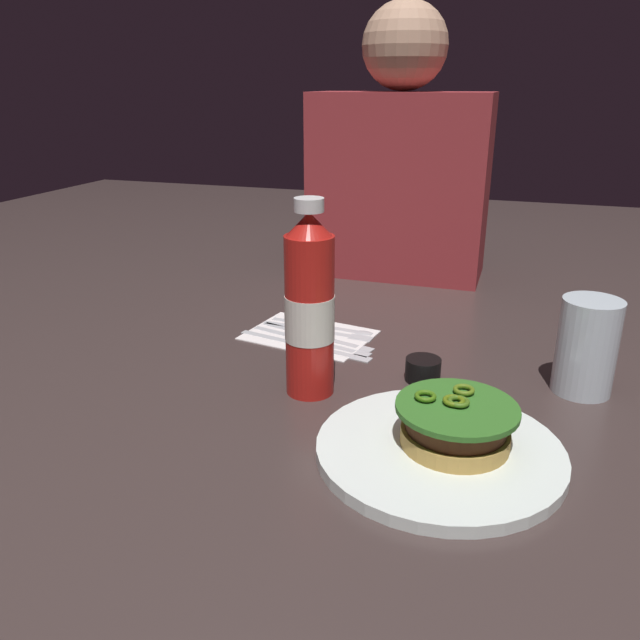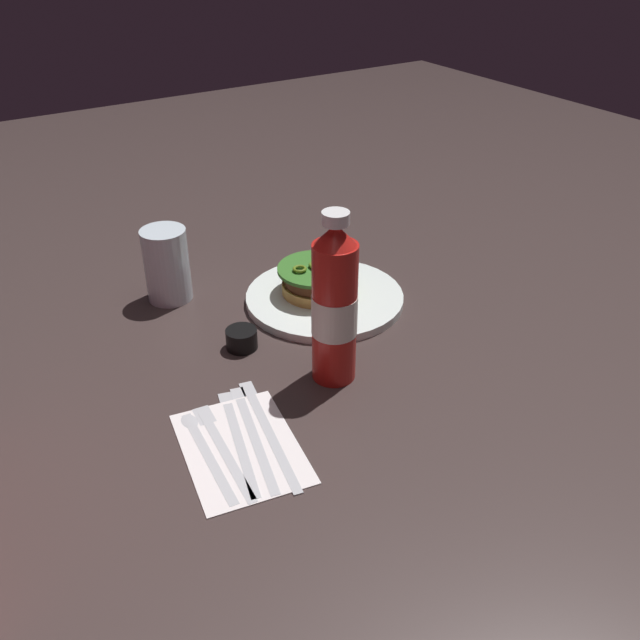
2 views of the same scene
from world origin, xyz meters
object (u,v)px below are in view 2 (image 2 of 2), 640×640
Objects in this scene: napkin at (241,447)px; table_knife at (236,432)px; spoon_utensil at (200,440)px; butter_knife at (251,428)px; fork_utensil at (219,440)px; burger_sandwich at (316,280)px; condiment_cup at (242,339)px; steak_knife at (265,423)px; water_glass at (167,265)px; dinner_plate at (325,298)px; ketchup_bottle at (335,306)px.

napkin is 0.03m from table_knife.
spoon_utensil reaches higher than napkin.
butter_knife is 1.09× the size of fork_utensil.
burger_sandwich is 0.18m from condiment_cup.
steak_knife is at bearing -97.03° from table_knife.
condiment_cup is 0.21m from spoon_utensil.
steak_knife is (-0.37, 0.02, -0.06)m from water_glass.
fork_utensil is at bearing 126.54° from dinner_plate.
napkin is 0.05m from steak_knife.
table_knife is 0.03m from fork_utensil.
water_glass reaches higher than spoon_utensil.
fork_utensil is (-0.23, 0.29, -0.03)m from burger_sandwich.
fork_utensil is (-0.04, 0.20, -0.11)m from ketchup_bottle.
butter_knife is 1.14× the size of spoon_utensil.
burger_sandwich is at bearing -46.30° from butter_knife.
butter_knife is at bearing 133.70° from burger_sandwich.
water_glass is 0.66× the size of napkin.
burger_sandwich is 0.25m from water_glass.
dinner_plate is 0.03m from burger_sandwich.
condiment_cup is 0.18m from steak_knife.
ketchup_bottle is 0.18m from steak_knife.
dinner_plate is 2.11× the size of water_glass.
ketchup_bottle is 1.32× the size of fork_utensil.
dinner_plate is 0.38m from spoon_utensil.
burger_sandwich is at bearing -43.75° from steak_knife.
condiment_cup is at bearing -29.17° from table_knife.
butter_knife is at bearing -90.03° from fork_utensil.
condiment_cup is at bearing -41.03° from spoon_utensil.
fork_utensil is (0.02, 0.02, 0.00)m from napkin.
steak_knife is 0.02m from butter_knife.
ketchup_bottle is at bearing -70.40° from napkin.
table_knife is at bearing 102.74° from ketchup_bottle.
water_glass is at bearing 56.11° from burger_sandwich.
condiment_cup reaches higher than spoon_utensil.
napkin is at bearing -140.67° from fork_utensil.
burger_sandwich reaches higher than condiment_cup.
butter_knife and fork_utensil have the same top height.
fork_utensil is at bearing 145.24° from condiment_cup.
condiment_cup is 0.19m from butter_knife.
burger_sandwich reaches higher than butter_knife.
napkin is at bearing 113.77° from steak_knife.
dinner_plate reaches higher than napkin.
butter_knife is at bearing 105.27° from ketchup_bottle.
steak_knife is 1.18× the size of fork_utensil.
ketchup_bottle is at bearing -78.09° from fork_utensil.
steak_knife is at bearing 108.12° from ketchup_bottle.
water_glass is at bearing -16.63° from spoon_utensil.
fork_utensil is (-0.00, 0.03, 0.00)m from table_knife.
steak_knife is (-0.24, 0.23, -0.03)m from burger_sandwich.
butter_knife is at bearing 131.08° from dinner_plate.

